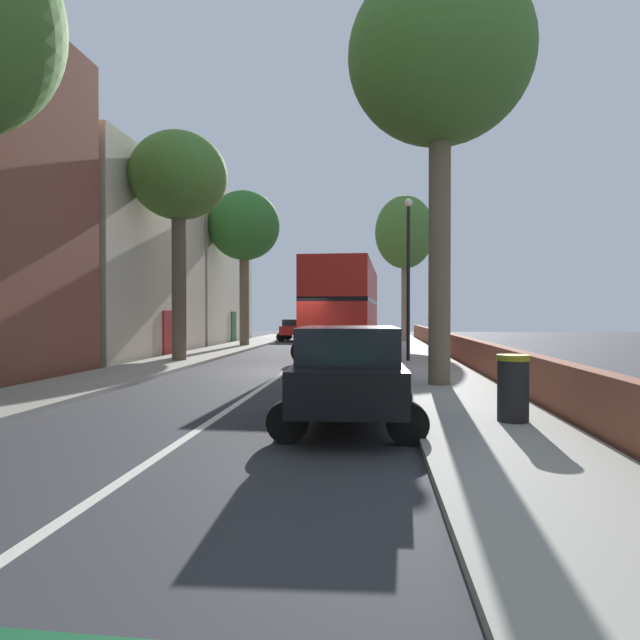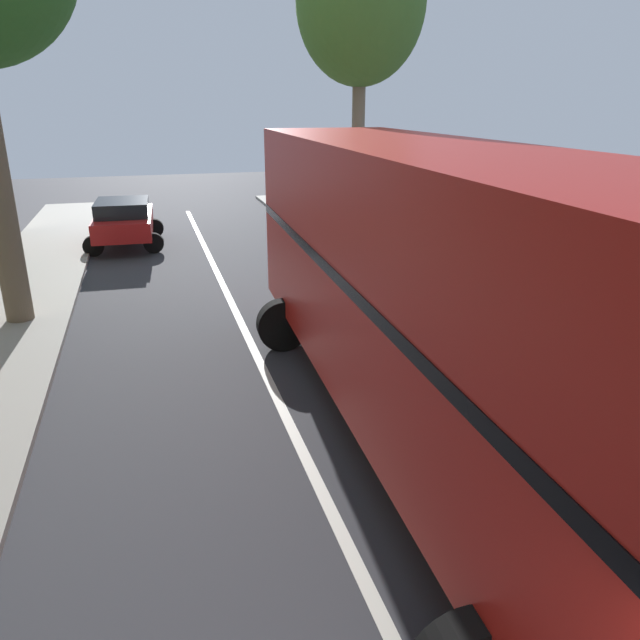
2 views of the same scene
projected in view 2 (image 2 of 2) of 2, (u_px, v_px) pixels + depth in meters
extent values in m
cube|color=red|center=(429.00, 341.00, 8.03)|extent=(2.92, 11.50, 1.70)
cube|color=black|center=(434.00, 274.00, 7.71)|extent=(2.94, 11.39, 0.16)
cube|color=red|center=(438.00, 209.00, 7.43)|extent=(2.92, 11.50, 1.50)
cube|color=black|center=(324.00, 244.00, 13.19)|extent=(2.20, 0.14, 1.19)
cylinder|color=black|center=(283.00, 325.00, 11.64)|extent=(1.01, 0.34, 1.00)
cylinder|color=black|center=(407.00, 314.00, 12.22)|extent=(1.01, 0.34, 1.00)
cube|color=#AD1919|center=(124.00, 223.00, 20.01)|extent=(1.93, 4.11, 0.60)
cube|color=black|center=(122.00, 208.00, 19.65)|extent=(1.72, 2.29, 0.46)
cylinder|color=black|center=(101.00, 230.00, 21.11)|extent=(0.65, 0.24, 0.64)
cylinder|color=black|center=(154.00, 228.00, 21.52)|extent=(0.65, 0.24, 0.64)
cylinder|color=black|center=(94.00, 246.00, 18.82)|extent=(0.65, 0.24, 0.64)
cylinder|color=black|center=(154.00, 243.00, 19.23)|extent=(0.65, 0.24, 0.64)
cylinder|color=#7A6B56|center=(358.00, 144.00, 19.54)|extent=(0.42, 0.42, 6.33)
ellipsoid|color=#47752D|center=(361.00, 0.00, 18.12)|extent=(3.95, 3.95, 4.89)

